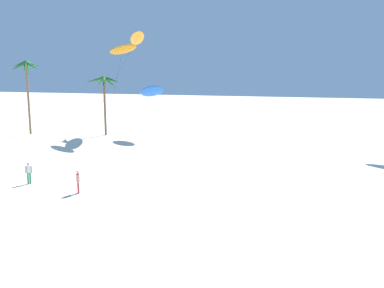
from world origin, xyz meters
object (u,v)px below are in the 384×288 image
object	(u,v)px
palm_tree_1	(104,85)
flying_kite_3	(123,49)
flying_kite_2	(137,38)
person_foreground_walker	(29,172)
palm_tree_0	(26,72)
flying_kite_0	(152,91)
person_near_left	(78,181)

from	to	relation	value
palm_tree_1	flying_kite_3	xyz separation A→B (m)	(3.52, -1.11, 4.63)
flying_kite_2	person_foreground_walker	distance (m)	31.22
palm_tree_0	flying_kite_2	bearing A→B (deg)	25.49
flying_kite_0	person_foreground_walker	distance (m)	24.85
palm_tree_0	flying_kite_2	xyz separation A→B (m)	(13.72, 6.54, 4.60)
palm_tree_1	flying_kite_2	xyz separation A→B (m)	(3.05, 4.04, 6.41)
palm_tree_0	palm_tree_1	size ratio (longest dim) A/B	1.26
palm_tree_0	flying_kite_2	world-z (taller)	flying_kite_2
flying_kite_0	person_foreground_walker	world-z (taller)	flying_kite_0
palm_tree_1	person_near_left	xyz separation A→B (m)	(12.68, -25.24, -5.94)
palm_tree_1	person_near_left	bearing A→B (deg)	-63.32
palm_tree_0	person_near_left	distance (m)	33.50
palm_tree_1	person_near_left	size ratio (longest dim) A/B	4.84
palm_tree_0	flying_kite_0	world-z (taller)	palm_tree_0
flying_kite_0	flying_kite_2	world-z (taller)	flying_kite_2
palm_tree_0	person_foreground_walker	xyz separation A→B (m)	(18.25, -21.77, -7.75)
palm_tree_0	person_foreground_walker	size ratio (longest dim) A/B	6.09
flying_kite_3	person_near_left	size ratio (longest dim) A/B	7.41
flying_kite_2	flying_kite_3	size ratio (longest dim) A/B	1.15
palm_tree_1	person_foreground_walker	xyz separation A→B (m)	(7.58, -24.28, -5.93)
palm_tree_1	flying_kite_0	xyz separation A→B (m)	(7.00, 0.01, -0.70)
flying_kite_2	palm_tree_1	bearing A→B (deg)	-127.07
flying_kite_0	flying_kite_2	distance (m)	9.08
palm_tree_1	flying_kite_0	bearing A→B (deg)	0.06
palm_tree_0	flying_kite_3	world-z (taller)	flying_kite_3
palm_tree_0	flying_kite_2	size ratio (longest dim) A/B	0.71
flying_kite_2	flying_kite_3	distance (m)	5.46
palm_tree_1	person_foreground_walker	world-z (taller)	palm_tree_1
flying_kite_2	person_foreground_walker	size ratio (longest dim) A/B	8.52
flying_kite_2	flying_kite_3	xyz separation A→B (m)	(0.47, -5.14, -1.78)
flying_kite_0	palm_tree_1	bearing A→B (deg)	-179.94
palm_tree_1	person_foreground_walker	bearing A→B (deg)	-72.65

